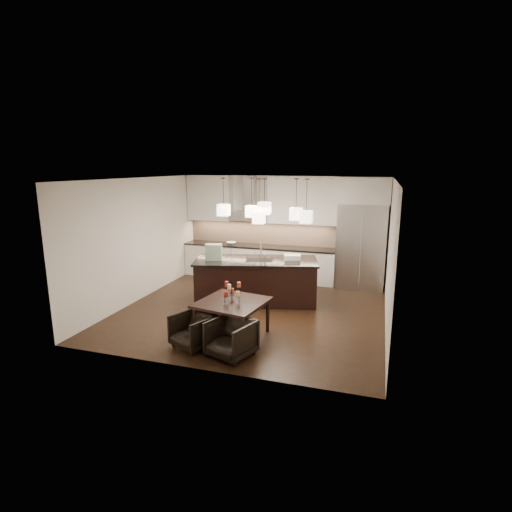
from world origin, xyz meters
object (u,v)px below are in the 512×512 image
(island_body, at_px, (256,281))
(armchair_right, at_px, (231,338))
(refrigerator, at_px, (361,246))
(armchair_left, at_px, (193,331))
(dining_table, at_px, (232,319))

(island_body, distance_m, armchair_right, 2.77)
(refrigerator, distance_m, armchair_left, 5.17)
(dining_table, bearing_deg, armchair_right, -61.12)
(dining_table, height_order, armchair_right, dining_table)
(armchair_left, distance_m, armchair_right, 0.76)
(armchair_right, bearing_deg, island_body, 118.21)
(refrigerator, distance_m, armchair_right, 4.96)
(armchair_left, relative_size, armchair_right, 0.95)
(refrigerator, relative_size, dining_table, 1.90)
(refrigerator, bearing_deg, dining_table, -117.89)
(dining_table, bearing_deg, armchair_left, -119.36)
(island_body, xyz_separation_m, dining_table, (0.17, -2.00, -0.13))
(refrigerator, relative_size, armchair_right, 3.14)
(dining_table, xyz_separation_m, armchair_right, (0.26, -0.73, -0.03))
(refrigerator, bearing_deg, armchair_left, -119.57)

